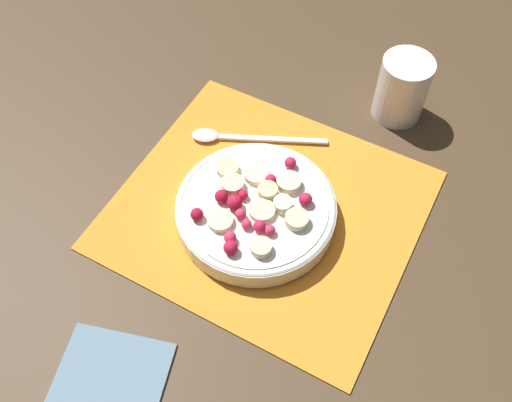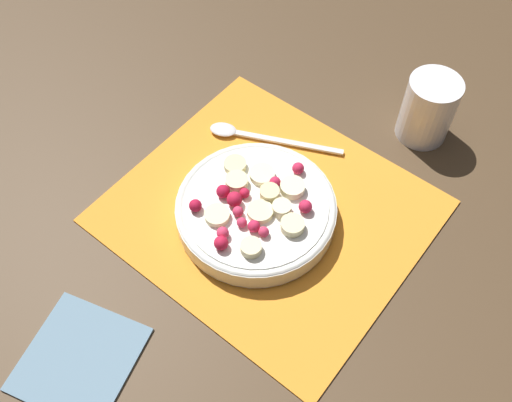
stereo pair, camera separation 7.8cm
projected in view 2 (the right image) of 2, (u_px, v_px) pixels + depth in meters
ground_plane at (269, 212)px, 0.83m from camera, size 3.00×3.00×0.00m
placemat at (269, 211)px, 0.83m from camera, size 0.42×0.38×0.01m
fruit_bowl at (256, 209)px, 0.80m from camera, size 0.23×0.23×0.06m
spoon at (249, 134)px, 0.90m from camera, size 0.20×0.11×0.01m
drinking_glass at (428, 109)px, 0.87m from camera, size 0.08×0.08×0.11m
napkin at (79, 358)px, 0.70m from camera, size 0.17×0.17×0.01m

